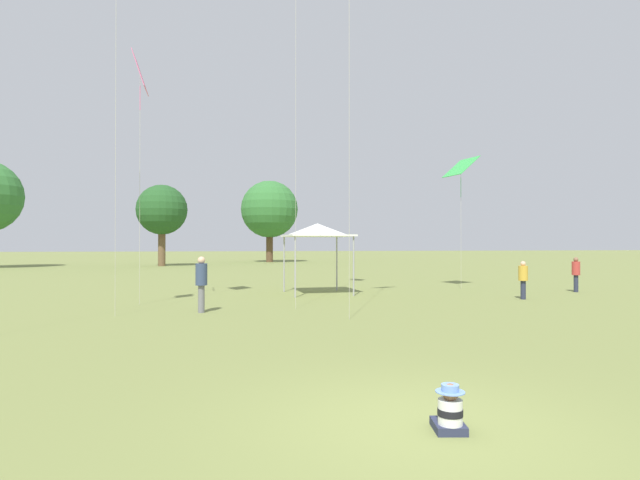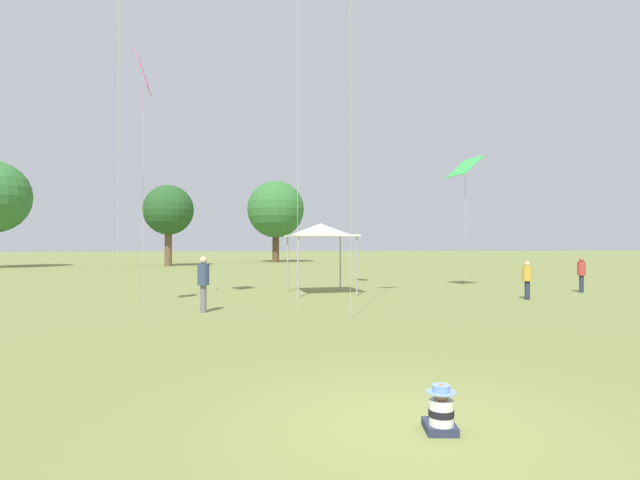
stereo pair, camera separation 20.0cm
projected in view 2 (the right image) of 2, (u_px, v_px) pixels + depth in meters
ground_plane at (410, 426)px, 6.04m from camera, size 300.00×300.00×0.00m
seated_toddler at (441, 412)px, 5.80m from camera, size 0.43×0.50×0.57m
person_standing_0 at (527, 277)px, 19.73m from camera, size 0.38×0.38×1.52m
person_standing_1 at (581, 272)px, 22.66m from camera, size 0.47×0.47×1.60m
person_standing_2 at (203, 279)px, 16.03m from camera, size 0.43×0.43×1.80m
canopy_tent at (321, 231)px, 22.09m from camera, size 2.99×2.99×3.12m
kite_3 at (143, 77)px, 18.36m from camera, size 0.51×1.39×9.13m
kite_4 at (465, 168)px, 24.41m from camera, size 1.46×1.71×6.49m
distant_tree_0 at (276, 210)px, 61.02m from camera, size 6.95×6.95×9.95m
distant_tree_2 at (168, 210)px, 50.18m from camera, size 5.01×5.01×8.16m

